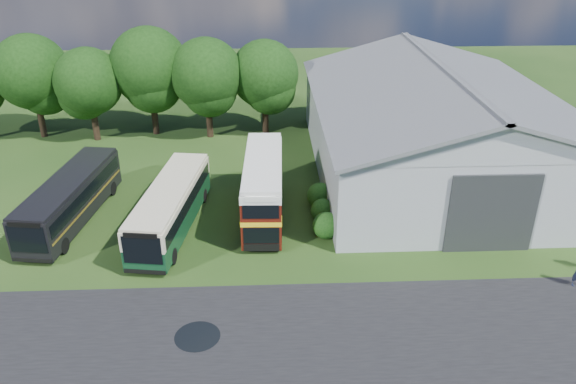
{
  "coord_description": "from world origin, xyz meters",
  "views": [
    {
      "loc": [
        1.91,
        -24.04,
        18.21
      ],
      "look_at": [
        3.33,
        8.0,
        2.14
      ],
      "focal_mm": 35.0,
      "sensor_mm": 36.0,
      "label": 1
    }
  ],
  "objects_px": {
    "storage_shed": "(437,118)",
    "bus_maroon_double": "(263,188)",
    "bus_green_single": "(171,207)",
    "bus_dark_single": "(71,199)"
  },
  "relations": [
    {
      "from": "storage_shed",
      "to": "bus_maroon_double",
      "type": "distance_m",
      "value": 15.23
    },
    {
      "from": "bus_maroon_double",
      "to": "storage_shed",
      "type": "bearing_deg",
      "value": 30.44
    },
    {
      "from": "bus_green_single",
      "to": "bus_maroon_double",
      "type": "distance_m",
      "value": 6.02
    },
    {
      "from": "bus_green_single",
      "to": "bus_maroon_double",
      "type": "bearing_deg",
      "value": 22.31
    },
    {
      "from": "bus_green_single",
      "to": "bus_maroon_double",
      "type": "height_order",
      "value": "bus_maroon_double"
    },
    {
      "from": "bus_dark_single",
      "to": "bus_maroon_double",
      "type": "bearing_deg",
      "value": 8.14
    },
    {
      "from": "storage_shed",
      "to": "bus_dark_single",
      "type": "distance_m",
      "value": 26.83
    },
    {
      "from": "storage_shed",
      "to": "bus_maroon_double",
      "type": "bearing_deg",
      "value": -151.46
    },
    {
      "from": "bus_maroon_double",
      "to": "bus_dark_single",
      "type": "distance_m",
      "value": 12.47
    },
    {
      "from": "storage_shed",
      "to": "bus_green_single",
      "type": "height_order",
      "value": "storage_shed"
    }
  ]
}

